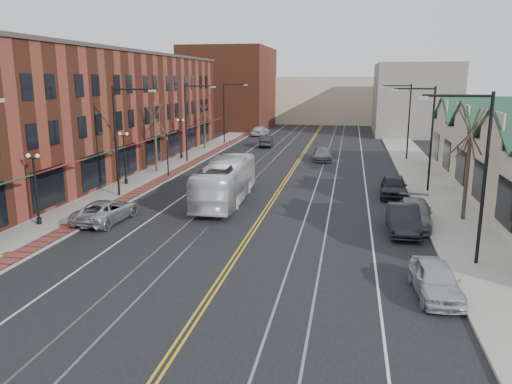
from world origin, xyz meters
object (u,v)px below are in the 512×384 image
at_px(parked_car_b, 403,219).
at_px(parked_suv, 106,211).
at_px(parked_car_a, 436,280).
at_px(transit_bus, 226,181).
at_px(parked_car_c, 413,214).
at_px(parked_car_d, 394,186).

bearing_deg(parked_car_b, parked_suv, -176.31).
height_order(parked_car_a, parked_car_b, parked_car_b).
xyz_separation_m(transit_bus, parked_car_c, (12.54, -3.63, -0.76)).
relative_size(parked_suv, parked_car_a, 1.21).
height_order(transit_bus, parked_car_a, transit_bus).
height_order(parked_car_a, parked_car_c, parked_car_c).
distance_m(parked_suv, parked_car_c, 18.79).
bearing_deg(parked_car_a, parked_car_d, 86.55).
bearing_deg(parked_suv, parked_car_c, -168.06).
distance_m(parked_car_a, parked_car_d, 17.84).
bearing_deg(parked_car_d, parked_car_c, -82.44).
height_order(transit_bus, parked_car_c, transit_bus).
height_order(parked_car_c, parked_car_d, parked_car_d).
distance_m(parked_suv, parked_car_b, 17.92).
distance_m(parked_car_b, parked_car_d, 9.10).
xyz_separation_m(parked_car_b, parked_car_d, (0.15, 9.10, 0.02)).
bearing_deg(transit_bus, parked_car_b, 154.59).
distance_m(transit_bus, parked_car_d, 12.64).
distance_m(parked_car_b, parked_car_c, 1.66).
relative_size(parked_car_b, parked_car_c, 0.91).
xyz_separation_m(parked_car_a, parked_car_d, (-0.30, 17.84, 0.10)).
distance_m(transit_bus, parked_car_c, 13.08).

